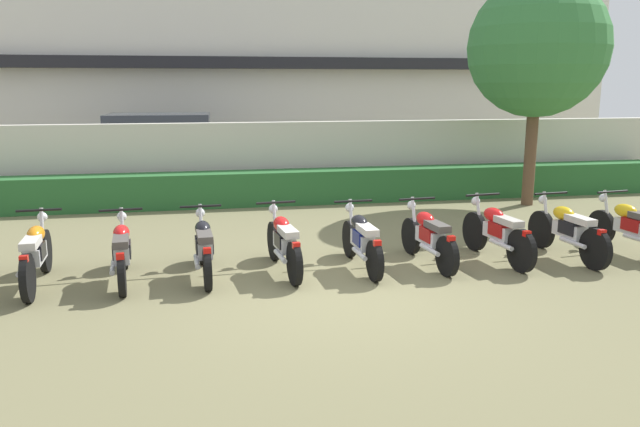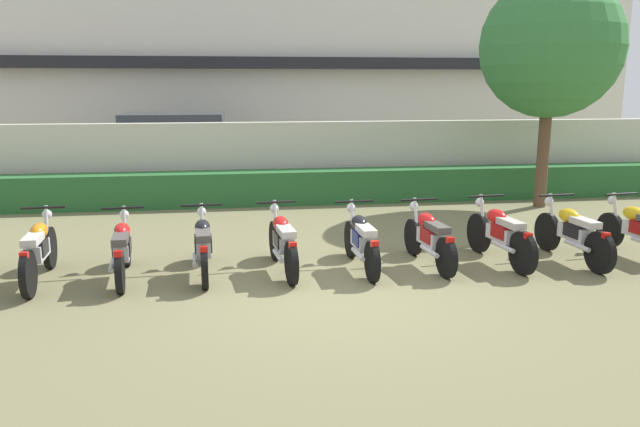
% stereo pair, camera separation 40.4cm
% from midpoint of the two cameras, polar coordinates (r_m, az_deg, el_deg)
% --- Properties ---
extents(ground, '(60.00, 60.00, 0.00)m').
position_cam_midpoint_polar(ground, '(8.27, 0.22, -7.12)').
color(ground, olive).
extents(building, '(24.88, 6.50, 6.34)m').
position_cam_midpoint_polar(building, '(23.31, -7.38, 12.99)').
color(building, silver).
rests_on(building, ground).
extents(compound_wall, '(23.63, 0.30, 1.81)m').
position_cam_midpoint_polar(compound_wall, '(14.72, -4.96, 4.87)').
color(compound_wall, beige).
rests_on(compound_wall, ground).
extents(hedge_row, '(18.91, 0.70, 0.76)m').
position_cam_midpoint_polar(hedge_row, '(14.10, -4.62, 2.41)').
color(hedge_row, '#28602D').
rests_on(hedge_row, ground).
extents(parked_car, '(4.56, 2.20, 1.89)m').
position_cam_midpoint_polar(parked_car, '(17.53, -14.67, 5.76)').
color(parked_car, navy).
rests_on(parked_car, ground).
extents(tree_near_inspector, '(3.00, 3.00, 4.96)m').
position_cam_midpoint_polar(tree_near_inspector, '(14.49, 18.65, 14.26)').
color(tree_near_inspector, brown).
rests_on(tree_near_inspector, ground).
extents(motorcycle_in_row_1, '(0.60, 1.96, 0.97)m').
position_cam_midpoint_polar(motorcycle_in_row_1, '(9.25, -25.86, -3.35)').
color(motorcycle_in_row_1, black).
rests_on(motorcycle_in_row_1, ground).
extents(motorcycle_in_row_2, '(0.60, 1.85, 0.94)m').
position_cam_midpoint_polar(motorcycle_in_row_2, '(9.01, -19.01, -3.29)').
color(motorcycle_in_row_2, black).
rests_on(motorcycle_in_row_2, ground).
extents(motorcycle_in_row_3, '(0.60, 1.85, 0.95)m').
position_cam_midpoint_polar(motorcycle_in_row_3, '(8.94, -11.93, -2.98)').
color(motorcycle_in_row_3, black).
rests_on(motorcycle_in_row_3, ground).
extents(motorcycle_in_row_4, '(0.60, 1.89, 0.96)m').
position_cam_midpoint_polar(motorcycle_in_row_4, '(8.98, -4.67, -2.63)').
color(motorcycle_in_row_4, black).
rests_on(motorcycle_in_row_4, ground).
extents(motorcycle_in_row_5, '(0.60, 1.86, 0.95)m').
position_cam_midpoint_polar(motorcycle_in_row_5, '(9.13, 2.58, -2.41)').
color(motorcycle_in_row_5, black).
rests_on(motorcycle_in_row_5, ground).
extents(motorcycle_in_row_6, '(0.60, 1.82, 0.95)m').
position_cam_midpoint_polar(motorcycle_in_row_6, '(9.43, 8.76, -2.06)').
color(motorcycle_in_row_6, black).
rests_on(motorcycle_in_row_6, ground).
extents(motorcycle_in_row_7, '(0.60, 1.90, 0.98)m').
position_cam_midpoint_polar(motorcycle_in_row_7, '(9.85, 14.90, -1.65)').
color(motorcycle_in_row_7, black).
rests_on(motorcycle_in_row_7, ground).
extents(motorcycle_in_row_8, '(0.60, 1.94, 0.97)m').
position_cam_midpoint_polar(motorcycle_in_row_8, '(10.32, 20.81, -1.44)').
color(motorcycle_in_row_8, black).
rests_on(motorcycle_in_row_8, ground).
extents(motorcycle_in_row_9, '(0.60, 1.82, 0.95)m').
position_cam_midpoint_polar(motorcycle_in_row_9, '(11.04, 25.75, -1.07)').
color(motorcycle_in_row_9, black).
rests_on(motorcycle_in_row_9, ground).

